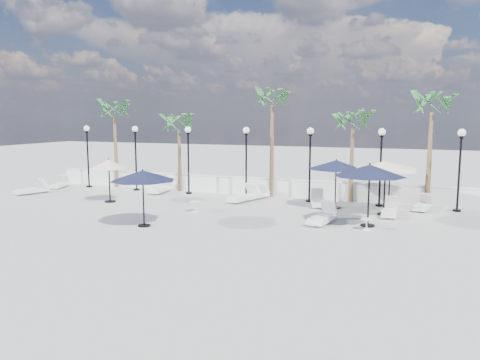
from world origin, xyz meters
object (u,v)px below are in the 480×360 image
(lounger_2, at_px, (161,188))
(lounger_3, at_px, (243,197))
(parasol_navy_mid, at_px, (336,165))
(lounger_6, at_px, (389,211))
(lounger_0, at_px, (60,184))
(lounger_5, at_px, (256,195))
(lounger_1, at_px, (32,190))
(parasol_cream_sq_b, at_px, (386,162))
(lounger_4, at_px, (322,217))
(parasol_cream_small, at_px, (109,165))
(parasol_cream_sq_a, at_px, (390,164))
(lounger_7, at_px, (318,201))
(parasol_navy_left, at_px, (143,176))
(parasol_navy_right, at_px, (370,171))
(lounger_8, at_px, (423,206))

(lounger_2, height_order, lounger_3, lounger_3)
(parasol_navy_mid, bearing_deg, lounger_6, -20.75)
(lounger_0, relative_size, lounger_5, 0.95)
(lounger_1, distance_m, lounger_2, 7.31)
(lounger_2, height_order, parasol_cream_sq_b, parasol_cream_sq_b)
(lounger_0, height_order, lounger_4, lounger_4)
(lounger_4, relative_size, parasol_cream_small, 0.93)
(parasol_navy_mid, bearing_deg, parasol_cream_sq_a, 20.73)
(lounger_1, height_order, parasol_navy_mid, parasol_navy_mid)
(lounger_7, bearing_deg, parasol_navy_mid, -27.29)
(lounger_5, height_order, parasol_cream_small, parasol_cream_small)
(parasol_navy_left, xyz_separation_m, parasol_navy_right, (8.43, 3.25, 0.20))
(lounger_0, height_order, lounger_1, lounger_1)
(lounger_7, bearing_deg, lounger_6, -33.84)
(lounger_2, xyz_separation_m, lounger_5, (5.86, -0.00, -0.03))
(lounger_1, bearing_deg, parasol_cream_sq_b, 23.14)
(lounger_1, relative_size, parasol_navy_mid, 0.76)
(lounger_2, height_order, parasol_cream_sq_a, parasol_cream_sq_a)
(lounger_1, height_order, parasol_cream_small, parasol_cream_small)
(lounger_6, xyz_separation_m, parasol_cream_sq_a, (-0.15, 1.89, 1.92))
(lounger_0, bearing_deg, lounger_1, -104.52)
(lounger_1, distance_m, parasol_cream_small, 6.00)
(parasol_navy_right, height_order, parasol_cream_sq_a, parasol_navy_right)
(lounger_6, distance_m, parasol_navy_right, 3.19)
(lounger_8, relative_size, parasol_cream_sq_b, 0.35)
(lounger_1, xyz_separation_m, lounger_7, (16.01, 2.30, -0.00))
(lounger_4, bearing_deg, parasol_navy_left, -146.61)
(lounger_3, relative_size, lounger_5, 1.12)
(parasol_navy_right, bearing_deg, parasol_cream_sq_a, 82.87)
(lounger_2, bearing_deg, parasol_cream_sq_b, -14.57)
(lounger_6, height_order, parasol_cream_sq_b, parasol_cream_sq_b)
(parasol_navy_mid, height_order, parasol_cream_sq_b, parasol_cream_sq_b)
(lounger_0, distance_m, parasol_cream_sq_b, 19.52)
(lounger_7, distance_m, parasol_cream_sq_b, 3.99)
(lounger_2, xyz_separation_m, lounger_6, (12.81, -1.91, -0.02))
(parasol_navy_mid, bearing_deg, parasol_cream_small, -166.94)
(lounger_0, distance_m, parasol_cream_sq_a, 19.57)
(parasol_navy_left, relative_size, parasol_cream_sq_b, 0.51)
(lounger_2, height_order, parasol_cream_small, parasol_cream_small)
(parasol_navy_mid, distance_m, parasol_navy_right, 3.84)
(lounger_3, bearing_deg, parasol_cream_sq_a, 21.75)
(lounger_4, bearing_deg, lounger_6, 54.06)
(lounger_2, distance_m, lounger_3, 5.56)
(parasol_navy_right, distance_m, parasol_cream_sq_b, 2.59)
(parasol_navy_right, xyz_separation_m, parasol_cream_sq_b, (0.43, 2.55, 0.15))
(lounger_3, height_order, parasol_cream_sq_a, parasol_cream_sq_a)
(lounger_2, bearing_deg, lounger_1, -162.12)
(lounger_1, distance_m, lounger_5, 12.87)
(lounger_6, xyz_separation_m, lounger_7, (-3.45, 1.16, -0.00))
(parasol_navy_mid, height_order, parasol_navy_right, parasol_navy_right)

